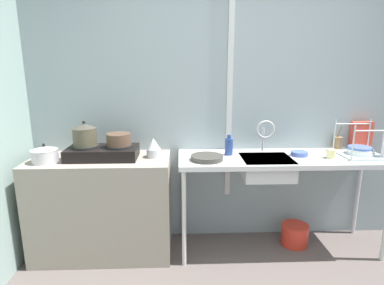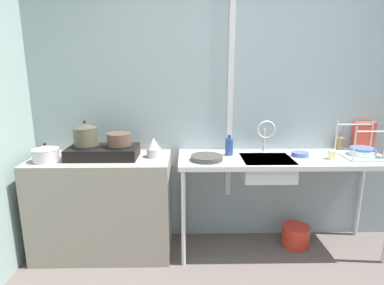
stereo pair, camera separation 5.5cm
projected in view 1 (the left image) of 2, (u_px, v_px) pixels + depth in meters
The scene contains 19 objects.
wall_back at pixel (239, 91), 2.86m from camera, with size 4.55×0.10×2.79m, color #909EA1.
wall_metal_strip at pixel (230, 76), 2.77m from camera, with size 0.05×0.01×2.23m, color silver.
counter_concrete at pixel (103, 206), 2.73m from camera, with size 1.16×0.54×0.86m, color gray.
counter_sink at pixel (282, 164), 2.70m from camera, with size 1.77×0.54×0.86m.
stove at pixel (103, 152), 2.62m from camera, with size 0.57×0.31×0.11m.
pot_on_left_burner at pixel (85, 134), 2.57m from camera, with size 0.19×0.19×0.20m.
pot_on_right_burner at pixel (119, 139), 2.60m from camera, with size 0.20×0.20×0.10m.
pot_beside_stove at pixel (45, 154), 2.51m from camera, with size 0.21×0.21×0.15m.
percolator at pixel (154, 148), 2.65m from camera, with size 0.12×0.12×0.16m.
sink_basin at pixel (266, 167), 2.65m from camera, with size 0.42×0.37×0.16m, color silver.
faucet at pixel (265, 131), 2.74m from camera, with size 0.16×0.09×0.30m.
frying_pan at pixel (207, 158), 2.58m from camera, with size 0.27×0.27×0.04m, color #3B3933.
dish_rack at pixel (360, 151), 2.71m from camera, with size 0.34×0.34×0.29m.
cup_by_rack at pixel (331, 154), 2.63m from camera, with size 0.08×0.08×0.07m, color beige.
small_bowl_on_drainboard at pixel (299, 154), 2.71m from camera, with size 0.14×0.14×0.04m, color #4960AA.
bottle_by_sink at pixel (229, 146), 2.72m from camera, with size 0.07×0.07×0.18m.
cereal_box at pixel (361, 135), 2.89m from camera, with size 0.19×0.06×0.26m, color #D44333.
utensil_jar at pixel (337, 143), 2.89m from camera, with size 0.08×0.08×0.23m.
bucket_on_floor at pixel (295, 235), 2.91m from camera, with size 0.25×0.25×0.19m, color red.
Camera 1 is at (-0.54, -1.22, 1.60)m, focal length 29.45 mm.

